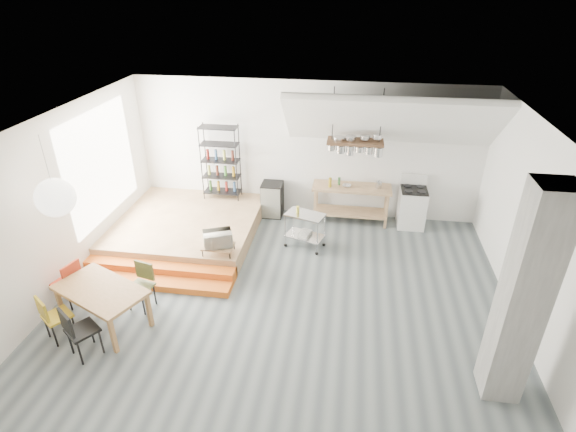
% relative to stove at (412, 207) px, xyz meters
% --- Properties ---
extents(floor, '(8.00, 8.00, 0.00)m').
position_rel_stove_xyz_m(floor, '(-2.50, -3.16, -0.48)').
color(floor, '#495255').
rests_on(floor, ground).
extents(wall_back, '(8.00, 0.04, 3.20)m').
position_rel_stove_xyz_m(wall_back, '(-2.50, 0.34, 1.12)').
color(wall_back, silver).
rests_on(wall_back, ground).
extents(wall_left, '(0.04, 7.00, 3.20)m').
position_rel_stove_xyz_m(wall_left, '(-6.50, -3.16, 1.12)').
color(wall_left, silver).
rests_on(wall_left, ground).
extents(wall_right, '(0.04, 7.00, 3.20)m').
position_rel_stove_xyz_m(wall_right, '(1.50, -3.16, 1.12)').
color(wall_right, silver).
rests_on(wall_right, ground).
extents(ceiling, '(8.00, 7.00, 0.02)m').
position_rel_stove_xyz_m(ceiling, '(-2.50, -3.16, 2.72)').
color(ceiling, white).
rests_on(ceiling, wall_back).
extents(slope_ceiling, '(4.40, 1.44, 1.32)m').
position_rel_stove_xyz_m(slope_ceiling, '(-0.70, -0.26, 2.07)').
color(slope_ceiling, white).
rests_on(slope_ceiling, wall_back).
extents(window_pane, '(0.02, 2.50, 2.20)m').
position_rel_stove_xyz_m(window_pane, '(-6.48, -1.66, 1.32)').
color(window_pane, white).
rests_on(window_pane, wall_left).
extents(platform, '(3.00, 3.00, 0.40)m').
position_rel_stove_xyz_m(platform, '(-5.00, -1.16, -0.28)').
color(platform, olive).
rests_on(platform, ground).
extents(step_lower, '(3.00, 0.35, 0.13)m').
position_rel_stove_xyz_m(step_lower, '(-5.00, -3.11, -0.41)').
color(step_lower, '#D65F19').
rests_on(step_lower, ground).
extents(step_upper, '(3.00, 0.35, 0.27)m').
position_rel_stove_xyz_m(step_upper, '(-5.00, -2.76, -0.35)').
color(step_upper, '#D65F19').
rests_on(step_upper, ground).
extents(concrete_column, '(0.50, 0.50, 3.20)m').
position_rel_stove_xyz_m(concrete_column, '(0.80, -4.66, 1.12)').
color(concrete_column, slate).
rests_on(concrete_column, ground).
extents(kitchen_counter, '(1.80, 0.60, 0.91)m').
position_rel_stove_xyz_m(kitchen_counter, '(-1.40, -0.01, 0.15)').
color(kitchen_counter, olive).
rests_on(kitchen_counter, ground).
extents(stove, '(0.60, 0.60, 1.18)m').
position_rel_stove_xyz_m(stove, '(0.00, 0.00, 0.00)').
color(stove, white).
rests_on(stove, ground).
extents(pot_rack, '(1.20, 0.50, 1.43)m').
position_rel_stove_xyz_m(pot_rack, '(-1.37, -0.23, 1.50)').
color(pot_rack, '#3E2B18').
rests_on(pot_rack, ceiling).
extents(wire_shelving, '(0.88, 0.38, 1.80)m').
position_rel_stove_xyz_m(wire_shelving, '(-4.50, 0.04, 0.85)').
color(wire_shelving, black).
rests_on(wire_shelving, platform).
extents(microwave_shelf, '(0.60, 0.40, 0.16)m').
position_rel_stove_xyz_m(microwave_shelf, '(-3.90, -2.41, 0.07)').
color(microwave_shelf, olive).
rests_on(microwave_shelf, platform).
extents(paper_lantern, '(0.60, 0.60, 0.60)m').
position_rel_stove_xyz_m(paper_lantern, '(-5.90, -3.95, 1.72)').
color(paper_lantern, white).
rests_on(paper_lantern, ceiling).
extents(dining_table, '(1.72, 1.39, 0.71)m').
position_rel_stove_xyz_m(dining_table, '(-5.35, -4.20, 0.16)').
color(dining_table, olive).
rests_on(dining_table, ground).
extents(chair_mustard, '(0.54, 0.54, 0.84)m').
position_rel_stove_xyz_m(chair_mustard, '(-5.94, -4.67, 0.02)').
color(chair_mustard, '#B6971F').
rests_on(chair_mustard, ground).
extents(chair_black, '(0.58, 0.58, 0.91)m').
position_rel_stove_xyz_m(chair_black, '(-5.35, -4.95, 0.06)').
color(chair_black, black).
rests_on(chair_black, ground).
extents(chair_olive, '(0.47, 0.47, 0.84)m').
position_rel_stove_xyz_m(chair_olive, '(-4.91, -3.65, 0.02)').
color(chair_olive, brown).
rests_on(chair_olive, ground).
extents(chair_red, '(0.49, 0.49, 0.88)m').
position_rel_stove_xyz_m(chair_red, '(-6.18, -3.81, 0.04)').
color(chair_red, '#B43119').
rests_on(chair_red, ground).
extents(rolling_cart, '(0.89, 0.67, 0.79)m').
position_rel_stove_xyz_m(rolling_cart, '(-2.33, -1.29, 0.03)').
color(rolling_cart, silver).
rests_on(rolling_cart, ground).
extents(mini_fridge, '(0.49, 0.49, 0.84)m').
position_rel_stove_xyz_m(mini_fridge, '(-3.28, 0.04, -0.06)').
color(mini_fridge, black).
rests_on(mini_fridge, ground).
extents(microwave, '(0.64, 0.55, 0.30)m').
position_rel_stove_xyz_m(microwave, '(-3.90, -2.41, 0.23)').
color(microwave, beige).
rests_on(microwave, microwave_shelf).
extents(bowl, '(0.24, 0.24, 0.05)m').
position_rel_stove_xyz_m(bowl, '(-1.52, -0.06, 0.45)').
color(bowl, silver).
rests_on(bowl, kitchen_counter).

